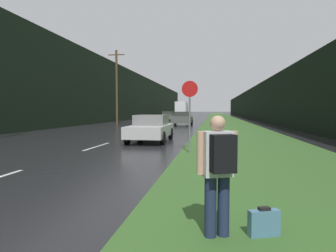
% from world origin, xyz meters
% --- Properties ---
extents(grass_verge, '(6.00, 240.00, 0.02)m').
position_xyz_m(grass_verge, '(6.99, 40.00, 0.01)').
color(grass_verge, '#386028').
rests_on(grass_verge, ground_plane).
extents(lane_stripe_c, '(0.12, 3.00, 0.01)m').
position_xyz_m(lane_stripe_c, '(0.00, 12.67, 0.00)').
color(lane_stripe_c, silver).
rests_on(lane_stripe_c, ground_plane).
extents(lane_stripe_d, '(0.12, 3.00, 0.01)m').
position_xyz_m(lane_stripe_d, '(0.00, 19.67, 0.00)').
color(lane_stripe_d, silver).
rests_on(lane_stripe_d, ground_plane).
extents(lane_stripe_e, '(0.12, 3.00, 0.01)m').
position_xyz_m(lane_stripe_e, '(0.00, 26.67, 0.00)').
color(lane_stripe_e, silver).
rests_on(lane_stripe_e, ground_plane).
extents(lane_stripe_f, '(0.12, 3.00, 0.01)m').
position_xyz_m(lane_stripe_f, '(0.00, 33.67, 0.00)').
color(lane_stripe_f, silver).
rests_on(lane_stripe_f, ground_plane).
extents(treeline_far_side, '(2.00, 140.00, 8.64)m').
position_xyz_m(treeline_far_side, '(-9.99, 50.00, 4.32)').
color(treeline_far_side, black).
rests_on(treeline_far_side, ground_plane).
extents(treeline_near_side, '(2.00, 140.00, 5.63)m').
position_xyz_m(treeline_near_side, '(12.99, 50.00, 2.81)').
color(treeline_near_side, black).
rests_on(treeline_near_side, ground_plane).
extents(utility_pole_far, '(1.80, 0.24, 8.26)m').
position_xyz_m(utility_pole_far, '(-5.33, 31.66, 4.26)').
color(utility_pole_far, '#4C3823').
rests_on(utility_pole_far, ground_plane).
extents(stop_sign, '(0.62, 0.07, 2.80)m').
position_xyz_m(stop_sign, '(4.38, 11.20, 1.68)').
color(stop_sign, slate).
rests_on(stop_sign, ground_plane).
extents(hitchhiker_with_backpack, '(0.53, 0.48, 1.61)m').
position_xyz_m(hitchhiker_with_backpack, '(5.36, 3.48, 0.93)').
color(hitchhiker_with_backpack, '#1E2847').
rests_on(hitchhiker_with_backpack, ground_plane).
extents(suitcase, '(0.43, 0.26, 0.41)m').
position_xyz_m(suitcase, '(5.96, 3.61, 0.19)').
color(suitcase, teal).
rests_on(suitcase, ground_plane).
extents(car_passing_near, '(1.97, 4.37, 1.41)m').
position_xyz_m(car_passing_near, '(1.99, 15.21, 0.71)').
color(car_passing_near, '#BCBCBC').
rests_on(car_passing_near, ground_plane).
extents(car_passing_far, '(2.04, 4.14, 1.50)m').
position_xyz_m(car_passing_far, '(1.99, 31.77, 0.77)').
color(car_passing_far, '#4C514C').
rests_on(car_passing_far, ground_plane).
extents(car_oncoming, '(1.99, 4.49, 1.45)m').
position_xyz_m(car_oncoming, '(-1.99, 47.72, 0.74)').
color(car_oncoming, '#4C514C').
rests_on(car_oncoming, ground_plane).
extents(delivery_truck, '(2.57, 7.76, 3.57)m').
position_xyz_m(delivery_truck, '(-1.99, 69.15, 1.87)').
color(delivery_truck, gray).
rests_on(delivery_truck, ground_plane).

